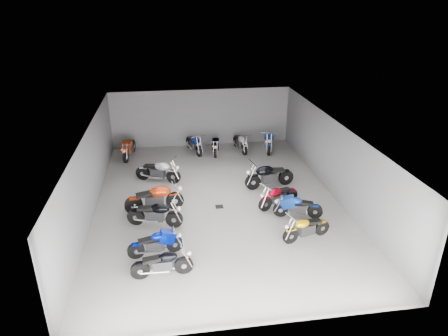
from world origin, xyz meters
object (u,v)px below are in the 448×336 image
at_px(motorcycle_left_c, 155,214).
at_px(motorcycle_back_f, 268,141).
at_px(motorcycle_left_d, 155,198).
at_px(motorcycle_back_a, 129,148).
at_px(motorcycle_left_a, 163,263).
at_px(motorcycle_right_b, 306,228).
at_px(motorcycle_left_f, 158,171).
at_px(motorcycle_right_d, 278,196).
at_px(motorcycle_right_c, 297,207).
at_px(motorcycle_back_c, 194,144).
at_px(motorcycle_back_e, 240,142).
at_px(motorcycle_right_e, 269,176).
at_px(motorcycle_left_b, 156,243).
at_px(motorcycle_back_d, 216,145).
at_px(drain_grate, 219,207).

distance_m(motorcycle_left_c, motorcycle_back_f, 9.41).
height_order(motorcycle_left_d, motorcycle_back_a, motorcycle_left_d).
height_order(motorcycle_left_a, motorcycle_right_b, motorcycle_left_a).
xyz_separation_m(motorcycle_left_c, motorcycle_right_b, (5.25, -1.67, -0.05)).
relative_size(motorcycle_left_f, motorcycle_right_d, 1.13).
distance_m(motorcycle_right_c, motorcycle_back_c, 8.29).
bearing_deg(motorcycle_back_c, motorcycle_right_b, 92.54).
xyz_separation_m(motorcycle_left_a, motorcycle_right_c, (5.17, 2.82, -0.00)).
relative_size(motorcycle_left_f, motorcycle_back_f, 0.90).
relative_size(motorcycle_back_e, motorcycle_back_f, 0.87).
bearing_deg(motorcycle_left_d, motorcycle_back_c, 155.81).
xyz_separation_m(motorcycle_right_e, motorcycle_back_f, (1.13, 4.54, 0.00)).
distance_m(motorcycle_right_e, motorcycle_back_f, 4.68).
bearing_deg(motorcycle_back_e, motorcycle_left_b, 54.50).
distance_m(motorcycle_left_d, motorcycle_back_c, 6.58).
relative_size(motorcycle_left_f, motorcycle_right_b, 1.12).
bearing_deg(motorcycle_left_c, motorcycle_back_f, 154.88).
xyz_separation_m(motorcycle_left_a, motorcycle_back_a, (-1.71, 10.13, 0.07)).
relative_size(motorcycle_left_a, motorcycle_back_e, 0.95).
height_order(motorcycle_back_d, motorcycle_back_e, motorcycle_back_e).
xyz_separation_m(motorcycle_right_d, motorcycle_back_a, (-6.37, 6.38, 0.06)).
bearing_deg(motorcycle_left_b, motorcycle_left_f, 170.48).
distance_m(motorcycle_left_d, motorcycle_right_c, 5.60).
bearing_deg(motorcycle_left_a, motorcycle_back_d, 160.97).
relative_size(motorcycle_left_d, motorcycle_back_e, 1.17).
bearing_deg(motorcycle_left_a, motorcycle_left_f, 178.39).
relative_size(motorcycle_right_b, motorcycle_right_e, 0.81).
xyz_separation_m(motorcycle_left_b, motorcycle_back_d, (3.13, 8.94, 0.03)).
distance_m(motorcycle_right_b, motorcycle_right_e, 4.29).
height_order(motorcycle_left_f, motorcycle_right_d, motorcycle_left_f).
distance_m(drain_grate, motorcycle_left_c, 2.81).
xyz_separation_m(drain_grate, motorcycle_back_d, (0.63, 6.01, 0.47)).
bearing_deg(motorcycle_back_f, motorcycle_right_e, 88.38).
bearing_deg(motorcycle_back_c, motorcycle_left_a, 63.26).
bearing_deg(motorcycle_back_e, motorcycle_right_b, 85.25).
bearing_deg(drain_grate, motorcycle_left_c, -156.82).
bearing_deg(motorcycle_right_d, motorcycle_left_a, 104.17).
xyz_separation_m(drain_grate, motorcycle_left_d, (-2.57, 0.05, 0.56)).
bearing_deg(motorcycle_right_c, motorcycle_left_c, 102.10).
bearing_deg(drain_grate, motorcycle_back_e, 71.89).
bearing_deg(motorcycle_back_c, motorcycle_right_e, 104.77).
distance_m(motorcycle_left_f, motorcycle_back_e, 5.60).
bearing_deg(motorcycle_back_e, motorcycle_back_c, -11.74).
bearing_deg(motorcycle_back_d, motorcycle_back_c, -5.34).
height_order(motorcycle_left_b, motorcycle_back_f, motorcycle_back_f).
height_order(drain_grate, motorcycle_left_a, motorcycle_left_a).
bearing_deg(motorcycle_left_f, motorcycle_right_d, 80.08).
bearing_deg(motorcycle_back_a, motorcycle_right_b, 136.97).
height_order(motorcycle_right_e, motorcycle_back_d, motorcycle_right_e).
xyz_separation_m(motorcycle_left_d, motorcycle_right_d, (4.94, -0.37, -0.09)).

